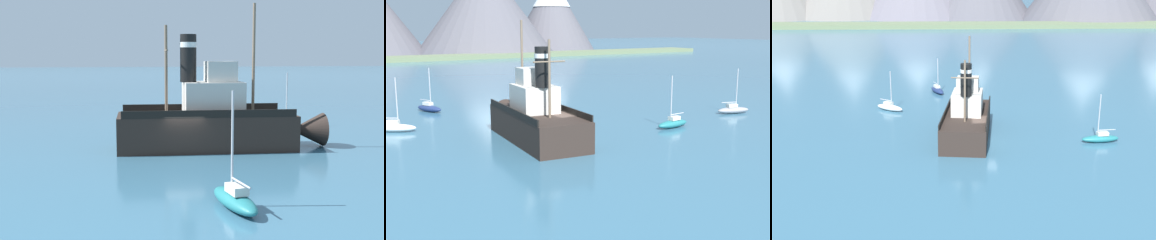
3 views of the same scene
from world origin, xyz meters
TOP-DOWN VIEW (x-y plane):
  - ground_plane at (0.00, 0.00)m, footprint 600.00×600.00m
  - old_tugboat at (-1.61, 2.54)m, footprint 5.71×14.69m
  - sailboat_teal at (11.57, -0.25)m, footprint 3.89×1.46m
  - sailboat_white at (-10.81, 12.03)m, footprint 3.77×3.02m

SIDE VIEW (x-z plane):
  - ground_plane at x=0.00m, z-range 0.00..0.00m
  - sailboat_teal at x=11.57m, z-range -2.02..2.88m
  - sailboat_white at x=-10.81m, z-range -2.02..2.88m
  - old_tugboat at x=-1.61m, z-range -3.12..6.78m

